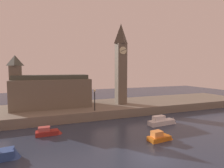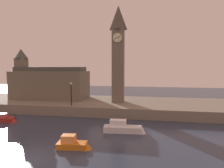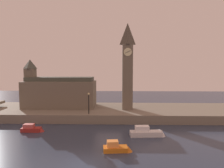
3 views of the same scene
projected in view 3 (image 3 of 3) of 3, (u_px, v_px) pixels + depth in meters
ground_plane at (83, 165)px, 19.80m from camera, size 120.00×120.00×0.00m
far_embankment at (100, 112)px, 39.66m from camera, size 70.00×12.00×1.50m
clock_tower at (127, 65)px, 38.14m from camera, size 2.11×2.16×15.96m
parliament_hall at (58, 92)px, 40.76m from camera, size 13.80×6.14×9.40m
streetlamp at (89, 101)px, 34.55m from camera, size 0.36×0.36×3.59m
boat_dinghy_red at (33, 129)px, 30.06m from camera, size 3.33×1.29×1.14m
boat_patrol_orange at (118, 148)px, 23.02m from camera, size 3.42×1.56×1.25m
boat_ferry_white at (149, 133)px, 28.03m from camera, size 4.99×1.62×1.58m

